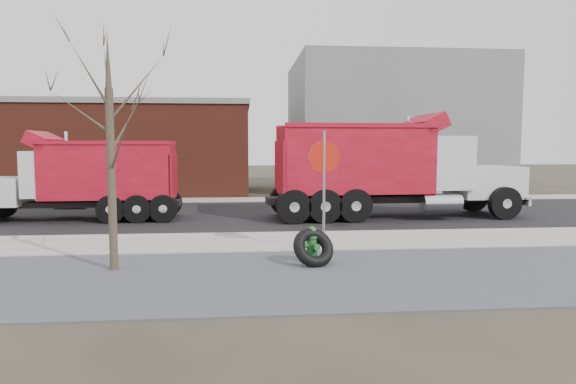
{
  "coord_description": "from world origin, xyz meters",
  "views": [
    {
      "loc": [
        -0.37,
        -14.07,
        2.76
      ],
      "look_at": [
        1.0,
        1.01,
        1.4
      ],
      "focal_mm": 32.0,
      "sensor_mm": 36.0,
      "label": 1
    }
  ],
  "objects": [
    {
      "name": "building_brick",
      "position": [
        -10.0,
        17.0,
        2.65
      ],
      "size": [
        20.2,
        8.2,
        5.3
      ],
      "color": "maroon",
      "rests_on": "ground"
    },
    {
      "name": "ground",
      "position": [
        0.0,
        0.0,
        0.0
      ],
      "size": [
        120.0,
        120.0,
        0.0
      ],
      "primitive_type": "plane",
      "color": "#383328",
      "rests_on": "ground"
    },
    {
      "name": "truck_tire",
      "position": [
        1.26,
        -2.55,
        0.43
      ],
      "size": [
        1.17,
        1.04,
        0.96
      ],
      "color": "black",
      "rests_on": "ground"
    },
    {
      "name": "dump_truck_red_a",
      "position": [
        5.17,
        5.17,
        2.0
      ],
      "size": [
        9.93,
        3.12,
        3.94
      ],
      "rotation": [
        0.0,
        0.0,
        0.05
      ],
      "color": "black",
      "rests_on": "ground"
    },
    {
      "name": "sidewalk",
      "position": [
        0.0,
        0.25,
        0.03
      ],
      "size": [
        60.0,
        2.5,
        0.06
      ],
      "primitive_type": "cube",
      "color": "#9E9B93",
      "rests_on": "ground"
    },
    {
      "name": "stop_sign",
      "position": [
        1.71,
        -1.23,
        2.12
      ],
      "size": [
        0.85,
        0.15,
        3.15
      ],
      "rotation": [
        0.0,
        0.0,
        -0.25
      ],
      "color": "gray",
      "rests_on": "ground"
    },
    {
      "name": "gravel_verge",
      "position": [
        0.0,
        -3.5,
        0.01
      ],
      "size": [
        60.0,
        5.0,
        0.03
      ],
      "primitive_type": "cube",
      "color": "slate",
      "rests_on": "ground"
    },
    {
      "name": "road",
      "position": [
        0.0,
        6.3,
        0.01
      ],
      "size": [
        60.0,
        9.4,
        0.02
      ],
      "primitive_type": "cube",
      "color": "black",
      "rests_on": "ground"
    },
    {
      "name": "bare_tree",
      "position": [
        -3.2,
        -2.6,
        3.3
      ],
      "size": [
        3.2,
        3.2,
        5.2
      ],
      "color": "#382D23",
      "rests_on": "ground"
    },
    {
      "name": "fire_hydrant",
      "position": [
        1.26,
        -2.34,
        0.41
      ],
      "size": [
        0.51,
        0.5,
        0.9
      ],
      "rotation": [
        0.0,
        0.0,
        0.4
      ],
      "color": "#2B7137",
      "rests_on": "ground"
    },
    {
      "name": "curb",
      "position": [
        0.0,
        1.55,
        0.06
      ],
      "size": [
        60.0,
        0.15,
        0.11
      ],
      "primitive_type": "cube",
      "color": "#9E9B93",
      "rests_on": "ground"
    },
    {
      "name": "building_grey",
      "position": [
        9.0,
        18.0,
        4.0
      ],
      "size": [
        12.0,
        10.0,
        8.0
      ],
      "color": "gray",
      "rests_on": "ground"
    },
    {
      "name": "dump_truck_red_b",
      "position": [
        -6.14,
        5.43,
        1.66
      ],
      "size": [
        7.7,
        2.43,
        3.25
      ],
      "rotation": [
        0.0,
        0.0,
        3.17
      ],
      "color": "black",
      "rests_on": "ground"
    },
    {
      "name": "far_sidewalk",
      "position": [
        0.0,
        12.0,
        0.03
      ],
      "size": [
        60.0,
        2.0,
        0.06
      ],
      "primitive_type": "cube",
      "color": "#9E9B93",
      "rests_on": "ground"
    }
  ]
}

